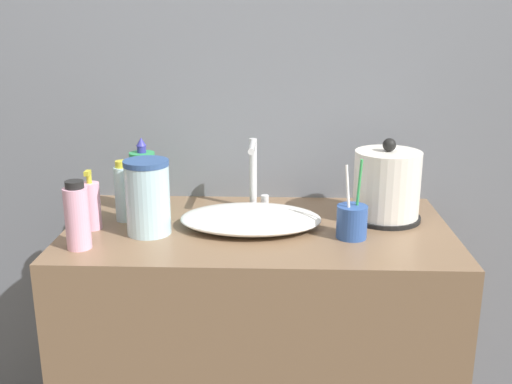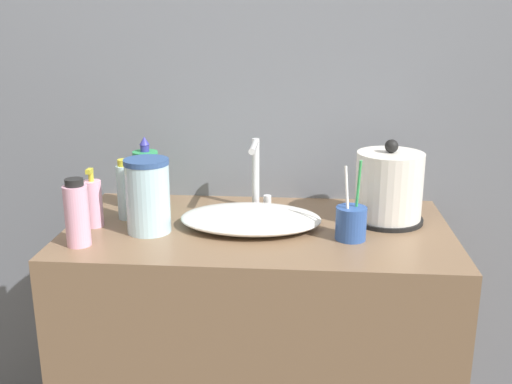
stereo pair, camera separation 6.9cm
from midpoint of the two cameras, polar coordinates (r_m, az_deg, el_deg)
The scene contains 11 objects.
wall_back at distance 1.85m, azimuth -0.55°, elevation 12.46°, with size 6.00×0.04×2.60m.
vanity_counter at distance 1.84m, azimuth -0.92°, elevation -16.23°, with size 1.05×0.56×0.87m.
sink_basin at distance 1.64m, azimuth -1.72°, elevation -2.57°, with size 0.39×0.26×0.05m.
faucet at distance 1.75m, azimuth -1.27°, elevation 2.01°, with size 0.06×0.15×0.21m.
electric_kettle at distance 1.71m, azimuth 11.20°, elevation 0.40°, with size 0.20×0.20×0.23m.
toothbrush_cup at distance 1.57m, azimuth 7.87°, elevation -2.76°, with size 0.08×0.08×0.21m.
lotion_bottle at distance 1.68m, azimuth -16.57°, elevation -1.22°, with size 0.05×0.05×0.16m.
shampoo_bottle at distance 1.55m, azimuth -17.90°, elevation -2.24°, with size 0.06×0.06×0.17m.
mouthwash_bottle at distance 1.72m, azimuth -13.64°, elevation -0.03°, with size 0.05×0.05×0.17m.
hand_cream_bottle at distance 1.79m, azimuth -11.78°, elevation 1.05°, with size 0.07×0.07×0.22m.
water_pitcher at distance 1.60m, azimuth -11.50°, elevation -0.50°, with size 0.12×0.12×0.20m.
Camera 1 is at (0.05, -1.27, 1.43)m, focal length 42.00 mm.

